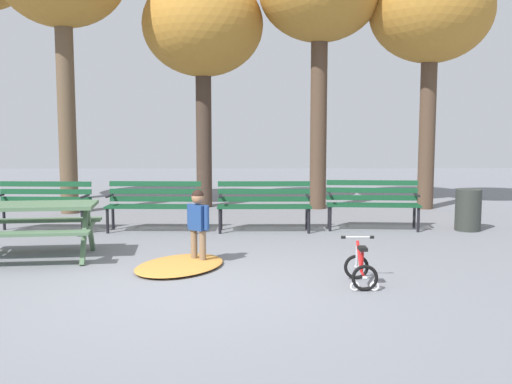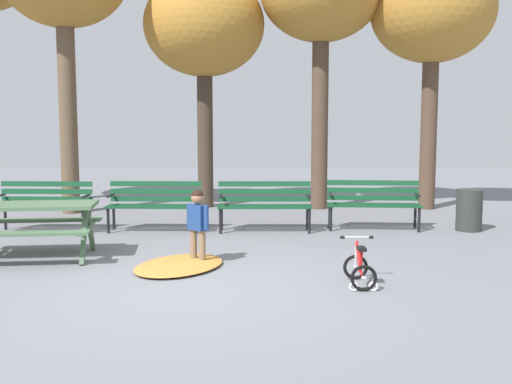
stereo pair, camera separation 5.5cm
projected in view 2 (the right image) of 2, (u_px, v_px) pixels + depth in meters
The scene contains 12 objects.
ground at pixel (185, 289), 6.91m from camera, with size 36.00×36.00×0.00m, color slate.
picnic_table at pixel (28, 216), 8.37m from camera, with size 1.93×1.52×0.79m.
park_bench_far_left at pixel (44, 202), 10.52m from camera, with size 1.62×0.54×0.85m.
park_bench_left at pixel (155, 202), 10.54m from camera, with size 1.62×0.52×0.85m.
park_bench_right at pixel (265, 202), 10.52m from camera, with size 1.60×0.46×0.85m.
park_bench_far_right at pixel (373, 200), 10.70m from camera, with size 1.63×0.58×0.85m.
child_standing at pixel (198, 221), 8.07m from camera, with size 0.31×0.28×0.99m.
kids_bicycle at pixel (360, 268), 7.04m from camera, with size 0.39×0.56×0.54m.
leaf_pile at pixel (179, 265), 7.92m from camera, with size 1.43×1.00×0.07m, color #C68438.
trash_bin at pixel (469, 210), 10.57m from camera, with size 0.44×0.44×0.72m, color #2D332D.
tree_center at pixel (204, 28), 13.16m from camera, with size 2.60×2.60×5.05m.
tree_far_right at pixel (432, 13), 12.83m from camera, with size 2.60×2.60×5.31m.
Camera 2 is at (0.77, -6.75, 1.88)m, focal length 42.93 mm.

